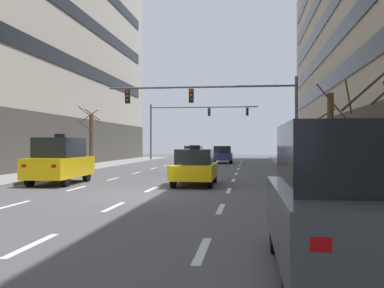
{
  "coord_description": "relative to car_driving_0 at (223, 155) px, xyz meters",
  "views": [
    {
      "loc": [
        3.97,
        -15.78,
        1.87
      ],
      "look_at": [
        0.18,
        13.67,
        1.83
      ],
      "focal_mm": 41.92,
      "sensor_mm": 36.0,
      "label": 1
    }
  ],
  "objects": [
    {
      "name": "lane_stripe_l1_s6",
      "position": [
        -4.59,
        -14.51,
        -0.8
      ],
      "size": [
        0.16,
        2.0,
        0.01
      ],
      "primitive_type": "cube",
      "color": "silver",
      "rests_on": "ground"
    },
    {
      "name": "car_driving_0",
      "position": [
        0.0,
        0.0,
        0.0
      ],
      "size": [
        1.9,
        4.37,
        1.63
      ],
      "color": "black",
      "rests_on": "ground"
    },
    {
      "name": "car_parked_0",
      "position": [
        3.81,
        -35.86,
        0.27
      ],
      "size": [
        1.89,
        4.46,
        2.15
      ],
      "color": "black",
      "rests_on": "ground"
    },
    {
      "name": "lane_stripe_l1_s10",
      "position": [
        -4.59,
        5.49,
        -0.8
      ],
      "size": [
        0.16,
        2.0,
        0.01
      ],
      "primitive_type": "cube",
      "color": "silver",
      "rests_on": "ground"
    },
    {
      "name": "lane_stripe_l3_s7",
      "position": [
        1.71,
        -9.51,
        -0.8
      ],
      "size": [
        0.16,
        2.0,
        0.01
      ],
      "primitive_type": "cube",
      "color": "silver",
      "rests_on": "ground"
    },
    {
      "name": "lane_stripe_l1_s8",
      "position": [
        -4.59,
        -4.51,
        -0.8
      ],
      "size": [
        0.16,
        2.0,
        0.01
      ],
      "primitive_type": "cube",
      "color": "silver",
      "rests_on": "ground"
    },
    {
      "name": "taxi_driving_3",
      "position": [
        -6.15,
        -22.6,
        0.26
      ],
      "size": [
        1.95,
        4.45,
        2.31
      ],
      "color": "black",
      "rests_on": "ground"
    },
    {
      "name": "lane_stripe_l1_s4",
      "position": [
        -4.59,
        -24.51,
        -0.8
      ],
      "size": [
        0.16,
        2.0,
        0.01
      ],
      "primitive_type": "cube",
      "color": "silver",
      "rests_on": "ground"
    },
    {
      "name": "lane_stripe_l2_s5",
      "position": [
        -1.44,
        -19.51,
        -0.8
      ],
      "size": [
        0.16,
        2.0,
        0.01
      ],
      "primitive_type": "cube",
      "color": "silver",
      "rests_on": "ground"
    },
    {
      "name": "lane_stripe_l3_s10",
      "position": [
        1.71,
        5.49,
        -0.8
      ],
      "size": [
        0.16,
        2.0,
        0.01
      ],
      "primitive_type": "cube",
      "color": "silver",
      "rests_on": "ground"
    },
    {
      "name": "lane_stripe_l3_s2",
      "position": [
        1.71,
        -34.51,
        -0.8
      ],
      "size": [
        0.16,
        2.0,
        0.01
      ],
      "primitive_type": "cube",
      "color": "silver",
      "rests_on": "ground"
    },
    {
      "name": "traffic_signal_0",
      "position": [
        0.98,
        -15.37,
        3.47
      ],
      "size": [
        11.44,
        0.35,
        5.68
      ],
      "color": "#4C4C51",
      "rests_on": "sidewalk_right"
    },
    {
      "name": "traffic_signal_1",
      "position": [
        -3.85,
        5.48,
        3.79
      ],
      "size": [
        11.68,
        0.34,
        5.98
      ],
      "color": "#4C4C51",
      "rests_on": "sidewalk_left"
    },
    {
      "name": "lane_stripe_l2_s4",
      "position": [
        -1.44,
        -24.51,
        -0.8
      ],
      "size": [
        0.16,
        2.0,
        0.01
      ],
      "primitive_type": "cube",
      "color": "silver",
      "rests_on": "ground"
    },
    {
      "name": "pedestrian_0",
      "position": [
        6.85,
        -23.69,
        0.24
      ],
      "size": [
        0.46,
        0.36,
        1.57
      ],
      "color": "brown",
      "rests_on": "sidewalk_right"
    },
    {
      "name": "lane_stripe_l3_s9",
      "position": [
        1.71,
        0.49,
        -0.8
      ],
      "size": [
        0.16,
        2.0,
        0.01
      ],
      "primitive_type": "cube",
      "color": "silver",
      "rests_on": "ground"
    },
    {
      "name": "lane_stripe_l2_s8",
      "position": [
        -1.44,
        -4.51,
        -0.8
      ],
      "size": [
        0.16,
        2.0,
        0.01
      ],
      "primitive_type": "cube",
      "color": "silver",
      "rests_on": "ground"
    },
    {
      "name": "lane_stripe_l1_s5",
      "position": [
        -4.59,
        -19.51,
        -0.8
      ],
      "size": [
        0.16,
        2.0,
        0.01
      ],
      "primitive_type": "cube",
      "color": "silver",
      "rests_on": "ground"
    },
    {
      "name": "pedestrian_1",
      "position": [
        6.05,
        -11.94,
        0.33
      ],
      "size": [
        0.3,
        0.51,
        1.71
      ],
      "color": "brown",
      "rests_on": "sidewalk_right"
    },
    {
      "name": "lane_stripe_l3_s8",
      "position": [
        1.71,
        -4.51,
        -0.8
      ],
      "size": [
        0.16,
        2.0,
        0.01
      ],
      "primitive_type": "cube",
      "color": "silver",
      "rests_on": "ground"
    },
    {
      "name": "lane_stripe_l3_s4",
      "position": [
        1.71,
        -24.51,
        -0.8
      ],
      "size": [
        0.16,
        2.0,
        0.01
      ],
      "primitive_type": "cube",
      "color": "silver",
      "rests_on": "ground"
    },
    {
      "name": "lane_stripe_l1_s9",
      "position": [
        -4.59,
        0.49,
        -0.8
      ],
      "size": [
        0.16,
        2.0,
        0.01
      ],
      "primitive_type": "cube",
      "color": "silver",
      "rests_on": "ground"
    },
    {
      "name": "lane_stripe_l2_s6",
      "position": [
        -1.44,
        -14.51,
        -0.8
      ],
      "size": [
        0.16,
        2.0,
        0.01
      ],
      "primitive_type": "cube",
      "color": "silver",
      "rests_on": "ground"
    },
    {
      "name": "lane_stripe_l2_s9",
      "position": [
        -1.44,
        0.49,
        -0.8
      ],
      "size": [
        0.16,
        2.0,
        0.01
      ],
      "primitive_type": "cube",
      "color": "silver",
      "rests_on": "ground"
    },
    {
      "name": "lane_stripe_l2_s3",
      "position": [
        -1.44,
        -29.51,
        -0.8
      ],
      "size": [
        0.16,
        2.0,
        0.01
      ],
      "primitive_type": "cube",
      "color": "silver",
      "rests_on": "ground"
    },
    {
      "name": "street_tree_2",
      "position": [
        6.22,
        -21.15,
        1.47
      ],
      "size": [
        1.84,
        1.85,
        4.55
      ],
      "color": "#4C3823",
      "rests_on": "sidewalk_right"
    },
    {
      "name": "lane_stripe_l2_s2",
      "position": [
        -1.44,
        -34.51,
        -0.8
      ],
      "size": [
        0.16,
        2.0,
        0.01
      ],
      "primitive_type": "cube",
      "color": "silver",
      "rests_on": "ground"
    },
    {
      "name": "sidewalk_right",
      "position": [
        6.54,
        -26.51,
        -0.73
      ],
      "size": [
        3.36,
        80.0,
        0.14
      ],
      "primitive_type": "cube",
      "color": "gray",
      "rests_on": "ground"
    },
    {
      "name": "taxi_driving_2",
      "position": [
        0.1,
        -22.41,
        -0.01
      ],
      "size": [
        1.86,
        4.33,
        1.79
      ],
      "color": "black",
      "rests_on": "ground"
    },
    {
      "name": "lane_stripe_l3_s6",
      "position": [
        1.71,
        -14.51,
        -0.8
      ],
      "size": [
        0.16,
        2.0,
        0.01
      ],
      "primitive_type": "cube",
      "color": "silver",
      "rests_on": "ground"
    },
    {
      "name": "lane_stripe_l1_s3",
      "position": [
        -4.59,
        -29.51,
        -0.8
      ],
      "size": [
        0.16,
        2.0,
        0.01
      ],
      "primitive_type": "cube",
      "color": "silver",
      "rests_on": "ground"
    },
    {
      "name": "lane_stripe_l2_s10",
      "position": [
        -1.44,
        5.49,
        -0.8
      ],
      "size": [
        0.16,
        2.0,
        0.01
      ],
      "primitive_type": "cube",
      "color": "silver",
      "rests_on": "ground"
    },
    {
      "name": "car_driving_1",
      "position": [
        -2.91,
        1.31,
        -0.0
      ],
      "size": [
        1.87,
        4.35,
        1.62
      ],
      "color": "black",
      "rests_on": "ground"
    },
    {
      "name": "lane_stripe_l2_s7",
      "position": [
        -1.44,
        -9.51,
        -0.8
      ],
      "size": [
        0.16,
        2.0,
        0.01
      ],
      "primitive_type": "cube",
      "color": "silver",
      "rests_on": "ground"
    },
    {
      "name": "lane_stripe_l3_s3",
      "position": [
        1.71,
        -29.51,
        -0.8
      ],
      "size": [
        0.16,
        2.0,
        0.01
      ],
      "primitive_type": "cube",
      "color": "silver",
      "rests_on": "ground"
    },
    {
      "name": "lane_stripe_l3_s5",
      "position": [
        1.71,
        -19.51,
        -0.8
      ],
      "size": [
        0.16,
        2.0,
        0.01
      ],
      "primitive_type": "cube",
      "color": "silver",
      "rests_on": "ground"
    },
    {
      "name": "ground_plane",
      "position": [
        -1.44,
        -26.51,
        -0.8
      ],
      "size": [
        120.0,
        120.0,
        0.0
      ],
      "primitive_type": "plane",
      "color": "#515156"
    },
    {
      "name": "lane_stripe_l1_s7",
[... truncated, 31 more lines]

